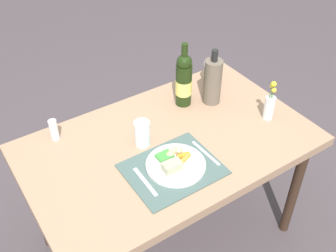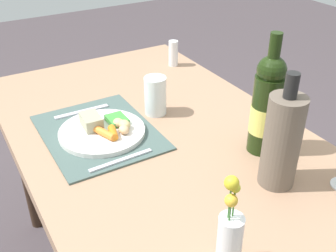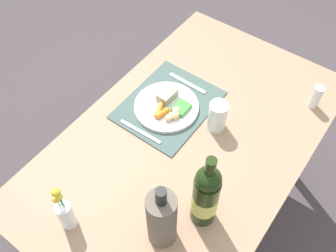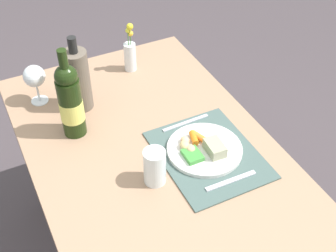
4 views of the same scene
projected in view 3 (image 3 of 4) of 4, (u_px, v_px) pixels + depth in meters
name	position (u px, v px, depth m)	size (l,w,h in m)	color
ground_plane	(183.00, 216.00, 2.03)	(8.00, 8.00, 0.00)	#453B3F
dining_table	(188.00, 148.00, 1.50)	(1.34, 0.82, 0.72)	#9E785D
placemat	(168.00, 105.00, 1.54)	(0.40, 0.32, 0.01)	#445854
dinner_plate	(167.00, 106.00, 1.52)	(0.26, 0.26, 0.05)	silver
fork	(187.00, 83.00, 1.61)	(0.02, 0.18, 0.01)	silver
knife	(140.00, 132.00, 1.46)	(0.01, 0.19, 0.01)	silver
cooler_bottle	(162.00, 219.00, 1.12)	(0.09, 0.09, 0.30)	#64574B
wine_bottle	(206.00, 196.00, 1.15)	(0.08, 0.08, 0.34)	black
flower_vase	(65.00, 213.00, 1.18)	(0.05, 0.05, 0.22)	silver
salt_shaker	(316.00, 97.00, 1.50)	(0.04, 0.04, 0.11)	white
water_tumbler	(217.00, 117.00, 1.44)	(0.07, 0.07, 0.13)	silver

